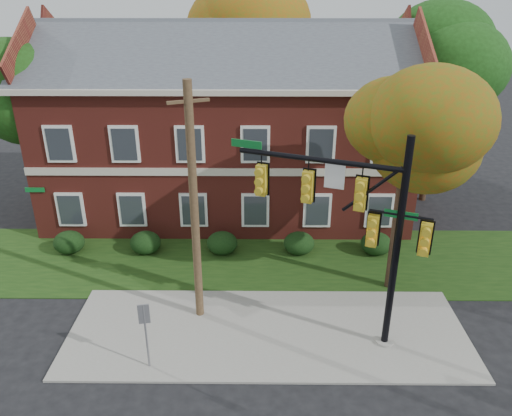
{
  "coord_description": "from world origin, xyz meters",
  "views": [
    {
      "loc": [
        -0.27,
        -13.3,
        11.33
      ],
      "look_at": [
        -0.42,
        3.0,
        3.95
      ],
      "focal_mm": 35.0,
      "sensor_mm": 36.0,
      "label": 1
    }
  ],
  "objects_px": {
    "hedge_center": "(222,243)",
    "hedge_far_right": "(376,244)",
    "tree_left_rear": "(23,89)",
    "tree_far_rear": "(255,26)",
    "hedge_right": "(299,243)",
    "tree_near_right": "(417,128)",
    "sign_post": "(145,326)",
    "hedge_left": "(145,243)",
    "traffic_signal": "(356,218)",
    "tree_right_rear": "(451,53)",
    "hedge_far_left": "(69,242)",
    "apartment_building": "(227,118)",
    "utility_pole": "(194,208)"
  },
  "relations": [
    {
      "from": "hedge_right",
      "to": "tree_near_right",
      "type": "relative_size",
      "value": 0.16
    },
    {
      "from": "tree_right_rear",
      "to": "tree_left_rear",
      "type": "bearing_deg",
      "value": -174.64
    },
    {
      "from": "tree_far_rear",
      "to": "tree_right_rear",
      "type": "bearing_deg",
      "value": -35.0
    },
    {
      "from": "hedge_right",
      "to": "tree_left_rear",
      "type": "xyz_separation_m",
      "value": [
        -13.23,
        4.14,
        6.16
      ]
    },
    {
      "from": "sign_post",
      "to": "tree_far_rear",
      "type": "bearing_deg",
      "value": 70.24
    },
    {
      "from": "apartment_building",
      "to": "hedge_center",
      "type": "xyz_separation_m",
      "value": [
        0.0,
        -5.25,
        -4.46
      ]
    },
    {
      "from": "traffic_signal",
      "to": "hedge_far_left",
      "type": "bearing_deg",
      "value": 174.96
    },
    {
      "from": "hedge_right",
      "to": "hedge_far_right",
      "type": "height_order",
      "value": "same"
    },
    {
      "from": "tree_right_rear",
      "to": "traffic_signal",
      "type": "height_order",
      "value": "tree_right_rear"
    },
    {
      "from": "tree_right_rear",
      "to": "sign_post",
      "type": "xyz_separation_m",
      "value": [
        -13.13,
        -13.61,
        -6.46
      ]
    },
    {
      "from": "hedge_left",
      "to": "sign_post",
      "type": "height_order",
      "value": "sign_post"
    },
    {
      "from": "apartment_building",
      "to": "sign_post",
      "type": "relative_size",
      "value": 7.67
    },
    {
      "from": "apartment_building",
      "to": "utility_pole",
      "type": "height_order",
      "value": "apartment_building"
    },
    {
      "from": "tree_left_rear",
      "to": "tree_right_rear",
      "type": "bearing_deg",
      "value": 5.36
    },
    {
      "from": "tree_right_rear",
      "to": "utility_pole",
      "type": "bearing_deg",
      "value": -137.54
    },
    {
      "from": "apartment_building",
      "to": "tree_near_right",
      "type": "relative_size",
      "value": 2.19
    },
    {
      "from": "hedge_far_right",
      "to": "sign_post",
      "type": "height_order",
      "value": "sign_post"
    },
    {
      "from": "apartment_building",
      "to": "tree_right_rear",
      "type": "height_order",
      "value": "tree_right_rear"
    },
    {
      "from": "hedge_far_right",
      "to": "tree_far_rear",
      "type": "height_order",
      "value": "tree_far_rear"
    },
    {
      "from": "hedge_left",
      "to": "hedge_far_right",
      "type": "xyz_separation_m",
      "value": [
        10.5,
        0.0,
        0.0
      ]
    },
    {
      "from": "tree_right_rear",
      "to": "sign_post",
      "type": "bearing_deg",
      "value": -133.97
    },
    {
      "from": "apartment_building",
      "to": "hedge_right",
      "type": "relative_size",
      "value": 13.43
    },
    {
      "from": "apartment_building",
      "to": "tree_left_rear",
      "type": "distance_m",
      "value": 9.94
    },
    {
      "from": "tree_right_rear",
      "to": "utility_pole",
      "type": "height_order",
      "value": "tree_right_rear"
    },
    {
      "from": "hedge_far_right",
      "to": "tree_near_right",
      "type": "relative_size",
      "value": 0.16
    },
    {
      "from": "hedge_right",
      "to": "tree_near_right",
      "type": "xyz_separation_m",
      "value": [
        3.72,
        -2.83,
        6.14
      ]
    },
    {
      "from": "tree_near_right",
      "to": "tree_far_rear",
      "type": "height_order",
      "value": "tree_far_rear"
    },
    {
      "from": "hedge_far_right",
      "to": "traffic_signal",
      "type": "relative_size",
      "value": 0.19
    },
    {
      "from": "tree_left_rear",
      "to": "utility_pole",
      "type": "distance_m",
      "value": 12.98
    },
    {
      "from": "hedge_right",
      "to": "utility_pole",
      "type": "xyz_separation_m",
      "value": [
        -4.0,
        -4.7,
        3.88
      ]
    },
    {
      "from": "apartment_building",
      "to": "hedge_right",
      "type": "bearing_deg",
      "value": -56.33
    },
    {
      "from": "tree_right_rear",
      "to": "hedge_far_right",
      "type": "bearing_deg",
      "value": -125.23
    },
    {
      "from": "apartment_building",
      "to": "utility_pole",
      "type": "bearing_deg",
      "value": -92.88
    },
    {
      "from": "hedge_center",
      "to": "hedge_far_right",
      "type": "distance_m",
      "value": 7.0
    },
    {
      "from": "apartment_building",
      "to": "hedge_left",
      "type": "distance_m",
      "value": 7.73
    },
    {
      "from": "tree_left_rear",
      "to": "tree_far_rear",
      "type": "relative_size",
      "value": 0.77
    },
    {
      "from": "hedge_far_left",
      "to": "hedge_right",
      "type": "bearing_deg",
      "value": 0.0
    },
    {
      "from": "hedge_far_left",
      "to": "hedge_far_right",
      "type": "distance_m",
      "value": 14.0
    },
    {
      "from": "traffic_signal",
      "to": "sign_post",
      "type": "distance_m",
      "value": 7.4
    },
    {
      "from": "tree_left_rear",
      "to": "hedge_left",
      "type": "bearing_deg",
      "value": -33.59
    },
    {
      "from": "hedge_far_right",
      "to": "traffic_signal",
      "type": "distance_m",
      "value": 7.43
    },
    {
      "from": "hedge_far_left",
      "to": "tree_near_right",
      "type": "xyz_separation_m",
      "value": [
        14.22,
        -2.83,
        6.14
      ]
    },
    {
      "from": "hedge_far_right",
      "to": "tree_far_rear",
      "type": "relative_size",
      "value": 0.12
    },
    {
      "from": "apartment_building",
      "to": "hedge_far_right",
      "type": "relative_size",
      "value": 13.43
    },
    {
      "from": "hedge_center",
      "to": "traffic_signal",
      "type": "distance_m",
      "value": 8.54
    },
    {
      "from": "sign_post",
      "to": "hedge_left",
      "type": "bearing_deg",
      "value": 91.6
    },
    {
      "from": "tree_far_rear",
      "to": "hedge_far_right",
      "type": "bearing_deg",
      "value": -66.63
    },
    {
      "from": "tree_far_rear",
      "to": "hedge_center",
      "type": "bearing_deg",
      "value": -95.85
    },
    {
      "from": "tree_near_right",
      "to": "tree_right_rear",
      "type": "bearing_deg",
      "value": 65.42
    },
    {
      "from": "apartment_building",
      "to": "hedge_far_left",
      "type": "distance_m",
      "value": 9.82
    }
  ]
}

